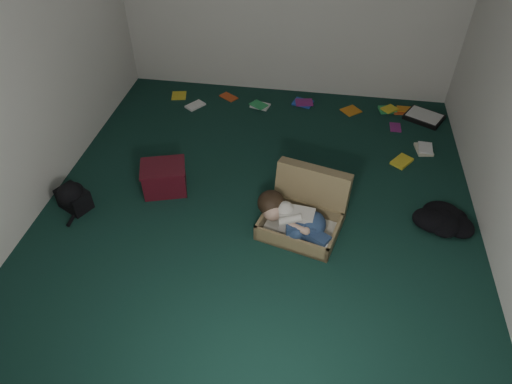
# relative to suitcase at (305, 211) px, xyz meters

# --- Properties ---
(floor) EXTENTS (4.50, 4.50, 0.00)m
(floor) POSITION_rel_suitcase_xyz_m (-0.43, 0.11, -0.15)
(floor) COLOR #102E26
(floor) RESTS_ON ground
(wall_front) EXTENTS (4.50, 0.00, 4.50)m
(wall_front) POSITION_rel_suitcase_xyz_m (-0.43, -2.14, 1.15)
(wall_front) COLOR white
(wall_front) RESTS_ON ground
(wall_left) EXTENTS (0.00, 4.50, 4.50)m
(wall_left) POSITION_rel_suitcase_xyz_m (-2.43, 0.11, 1.15)
(wall_left) COLOR white
(wall_left) RESTS_ON ground
(suitcase) EXTENTS (0.81, 0.80, 0.49)m
(suitcase) POSITION_rel_suitcase_xyz_m (0.00, 0.00, 0.00)
(suitcase) COLOR olive
(suitcase) RESTS_ON floor
(person) EXTENTS (0.68, 0.47, 0.30)m
(person) POSITION_rel_suitcase_xyz_m (-0.09, -0.15, 0.04)
(person) COLOR beige
(person) RESTS_ON suitcase
(maroon_bin) EXTENTS (0.50, 0.44, 0.29)m
(maroon_bin) POSITION_rel_suitcase_xyz_m (-1.37, 0.24, -0.00)
(maroon_bin) COLOR #470E17
(maroon_bin) RESTS_ON floor
(backpack) EXTENTS (0.45, 0.42, 0.22)m
(backpack) POSITION_rel_suitcase_xyz_m (-2.13, -0.13, -0.04)
(backpack) COLOR black
(backpack) RESTS_ON floor
(clothing_pile) EXTENTS (0.51, 0.46, 0.14)m
(clothing_pile) POSITION_rel_suitcase_xyz_m (1.27, 0.17, -0.08)
(clothing_pile) COLOR black
(clothing_pile) RESTS_ON floor
(paper_tray) EXTENTS (0.51, 0.47, 0.06)m
(paper_tray) POSITION_rel_suitcase_xyz_m (1.27, 1.94, -0.12)
(paper_tray) COLOR black
(paper_tray) RESTS_ON floor
(book_scatter) EXTENTS (3.15, 1.26, 0.02)m
(book_scatter) POSITION_rel_suitcase_xyz_m (0.01, 1.81, -0.14)
(book_scatter) COLOR yellow
(book_scatter) RESTS_ON floor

